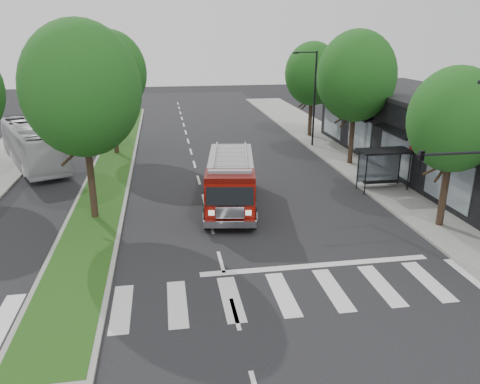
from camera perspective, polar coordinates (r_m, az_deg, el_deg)
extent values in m
plane|color=black|center=(20.54, -2.34, -8.52)|extent=(140.00, 140.00, 0.00)
cube|color=gray|center=(33.06, 17.38, 1.55)|extent=(5.00, 80.00, 0.15)
cube|color=gray|center=(37.50, -15.00, 3.78)|extent=(3.00, 50.00, 0.14)
cube|color=#264313|center=(37.49, -15.01, 3.89)|extent=(2.60, 49.50, 0.02)
cube|color=black|center=(34.72, 24.47, 5.67)|extent=(8.00, 30.00, 5.00)
cylinder|color=black|center=(29.34, 15.09, 2.01)|extent=(0.08, 0.08, 2.50)
cylinder|color=black|center=(30.59, 19.88, 2.21)|extent=(0.08, 0.08, 2.50)
cylinder|color=black|center=(30.39, 14.18, 2.67)|extent=(0.08, 0.08, 2.50)
cylinder|color=black|center=(31.60, 18.85, 2.84)|extent=(0.08, 0.08, 2.50)
cube|color=black|center=(30.13, 17.28, 4.81)|extent=(3.20, 1.60, 0.12)
cube|color=#8C99A5|center=(31.04, 16.49, 2.90)|extent=(2.80, 0.04, 1.80)
cube|color=black|center=(30.65, 16.91, 1.19)|extent=(2.40, 0.40, 0.08)
cylinder|color=black|center=(25.46, 23.59, -0.05)|extent=(0.36, 0.36, 3.74)
ellipsoid|color=#14390F|center=(24.62, 24.71, 8.02)|extent=(4.40, 4.40, 5.06)
cylinder|color=black|center=(35.64, 13.45, 6.66)|extent=(0.36, 0.36, 4.40)
ellipsoid|color=#14390F|center=(35.01, 13.99, 13.55)|extent=(5.60, 5.60, 6.44)
cylinder|color=black|center=(44.89, 8.56, 9.14)|extent=(0.36, 0.36, 3.96)
ellipsoid|color=#14390F|center=(44.41, 8.81, 14.06)|extent=(5.00, 5.00, 5.75)
cylinder|color=black|center=(25.44, -17.69, 1.68)|extent=(0.36, 0.36, 4.62)
ellipsoid|color=#14390F|center=(24.55, -18.76, 11.79)|extent=(5.80, 5.80, 6.67)
cylinder|color=black|center=(38.98, -15.02, 7.56)|extent=(0.36, 0.36, 4.40)
ellipsoid|color=#14390F|center=(38.41, -15.58, 13.85)|extent=(5.60, 5.60, 6.44)
cylinder|color=black|center=(18.53, 26.10, 4.31)|extent=(4.00, 0.10, 0.10)
imported|color=black|center=(17.65, 21.12, 2.98)|extent=(0.18, 0.22, 1.10)
cylinder|color=black|center=(40.52, 9.06, 10.96)|extent=(0.16, 0.16, 8.00)
cylinder|color=black|center=(39.91, 8.08, 16.52)|extent=(1.80, 0.10, 0.10)
cube|color=black|center=(39.65, 6.78, 16.49)|extent=(0.45, 0.20, 0.12)
cube|color=#510804|center=(26.87, -1.13, -0.56)|extent=(3.77, 8.69, 0.25)
cube|color=maroon|center=(27.30, -1.13, 2.08)|extent=(3.46, 6.71, 2.00)
cube|color=maroon|center=(23.60, -1.21, -0.67)|extent=(2.75, 2.16, 2.10)
cube|color=#B2B2B7|center=(27.01, -1.14, 4.22)|extent=(3.46, 6.71, 0.12)
cylinder|color=#B2B2B7|center=(26.99, -3.06, 4.62)|extent=(1.02, 5.95, 0.10)
cylinder|color=#B2B2B7|center=(26.97, 0.78, 4.63)|extent=(1.02, 5.95, 0.10)
cube|color=silver|center=(22.87, -1.23, -3.88)|extent=(2.62, 0.75, 0.35)
cube|color=#8C99A5|center=(23.18, -1.24, 2.48)|extent=(2.23, 0.69, 0.18)
cylinder|color=black|center=(23.71, -3.99, -3.20)|extent=(0.52, 1.14, 1.10)
cylinder|color=black|center=(23.69, 1.58, -3.18)|extent=(0.52, 1.14, 1.10)
cylinder|color=black|center=(27.64, -3.50, 0.09)|extent=(0.52, 1.14, 1.10)
cylinder|color=black|center=(27.62, 1.27, 0.10)|extent=(0.52, 1.14, 1.10)
cylinder|color=black|center=(29.92, -3.27, 1.58)|extent=(0.52, 1.14, 1.10)
cylinder|color=black|center=(29.90, 1.14, 1.59)|extent=(0.52, 1.14, 1.10)
imported|color=silver|center=(37.96, -23.97, 5.31)|extent=(6.98, 11.41, 3.15)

